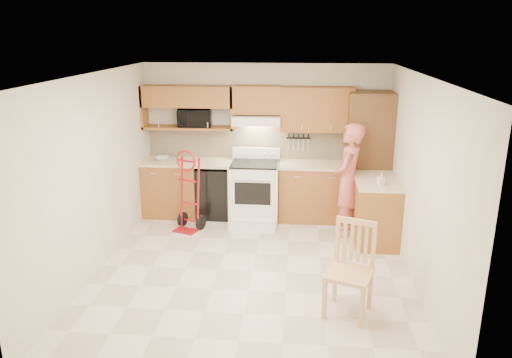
# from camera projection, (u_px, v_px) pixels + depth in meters

# --- Properties ---
(floor) EXTENTS (4.00, 4.50, 0.02)m
(floor) POSITION_uv_depth(u_px,v_px,m) (253.00, 272.00, 6.35)
(floor) COLOR beige
(floor) RESTS_ON ground
(ceiling) EXTENTS (4.00, 4.50, 0.02)m
(ceiling) POSITION_uv_depth(u_px,v_px,m) (252.00, 74.00, 5.62)
(ceiling) COLOR white
(ceiling) RESTS_ON ground
(wall_back) EXTENTS (4.00, 0.02, 2.50)m
(wall_back) POSITION_uv_depth(u_px,v_px,m) (265.00, 140.00, 8.14)
(wall_back) COLOR beige
(wall_back) RESTS_ON ground
(wall_front) EXTENTS (4.00, 0.02, 2.50)m
(wall_front) POSITION_uv_depth(u_px,v_px,m) (225.00, 263.00, 3.83)
(wall_front) COLOR beige
(wall_front) RESTS_ON ground
(wall_left) EXTENTS (0.02, 4.50, 2.50)m
(wall_left) POSITION_uv_depth(u_px,v_px,m) (94.00, 175.00, 6.16)
(wall_left) COLOR beige
(wall_left) RESTS_ON ground
(wall_right) EXTENTS (0.02, 4.50, 2.50)m
(wall_right) POSITION_uv_depth(u_px,v_px,m) (420.00, 183.00, 5.82)
(wall_right) COLOR beige
(wall_right) RESTS_ON ground
(backsplash) EXTENTS (3.92, 0.03, 0.55)m
(backsplash) POSITION_uv_depth(u_px,v_px,m) (265.00, 143.00, 8.13)
(backsplash) COLOR beige
(backsplash) RESTS_ON wall_back
(lower_cab_left) EXTENTS (0.90, 0.60, 0.90)m
(lower_cab_left) POSITION_uv_depth(u_px,v_px,m) (172.00, 189.00, 8.21)
(lower_cab_left) COLOR #965C29
(lower_cab_left) RESTS_ON ground
(dishwasher) EXTENTS (0.60, 0.60, 0.85)m
(dishwasher) POSITION_uv_depth(u_px,v_px,m) (216.00, 191.00, 8.15)
(dishwasher) COLOR black
(dishwasher) RESTS_ON ground
(lower_cab_right) EXTENTS (1.14, 0.60, 0.90)m
(lower_cab_right) POSITION_uv_depth(u_px,v_px,m) (314.00, 193.00, 8.01)
(lower_cab_right) COLOR #965C29
(lower_cab_right) RESTS_ON ground
(countertop_left) EXTENTS (1.50, 0.63, 0.04)m
(countertop_left) POSITION_uv_depth(u_px,v_px,m) (188.00, 162.00, 8.05)
(countertop_left) COLOR beige
(countertop_left) RESTS_ON lower_cab_left
(countertop_right) EXTENTS (1.14, 0.63, 0.04)m
(countertop_right) POSITION_uv_depth(u_px,v_px,m) (315.00, 165.00, 7.87)
(countertop_right) COLOR beige
(countertop_right) RESTS_ON lower_cab_right
(cab_return_right) EXTENTS (0.60, 1.00, 0.90)m
(cab_return_right) POSITION_uv_depth(u_px,v_px,m) (375.00, 211.00, 7.17)
(cab_return_right) COLOR #965C29
(cab_return_right) RESTS_ON ground
(countertop_return) EXTENTS (0.63, 1.00, 0.04)m
(countertop_return) POSITION_uv_depth(u_px,v_px,m) (377.00, 181.00, 7.04)
(countertop_return) COLOR beige
(countertop_return) RESTS_ON cab_return_right
(pantry_tall) EXTENTS (0.70, 0.60, 2.10)m
(pantry_tall) POSITION_uv_depth(u_px,v_px,m) (367.00, 158.00, 7.76)
(pantry_tall) COLOR brown
(pantry_tall) RESTS_ON ground
(upper_cab_left) EXTENTS (1.50, 0.33, 0.34)m
(upper_cab_left) POSITION_uv_depth(u_px,v_px,m) (187.00, 96.00, 7.87)
(upper_cab_left) COLOR #965C29
(upper_cab_left) RESTS_ON wall_back
(upper_shelf_mw) EXTENTS (1.50, 0.33, 0.04)m
(upper_shelf_mw) POSITION_uv_depth(u_px,v_px,m) (189.00, 128.00, 8.02)
(upper_shelf_mw) COLOR #965C29
(upper_shelf_mw) RESTS_ON wall_back
(upper_cab_center) EXTENTS (0.76, 0.33, 0.44)m
(upper_cab_center) POSITION_uv_depth(u_px,v_px,m) (257.00, 100.00, 7.78)
(upper_cab_center) COLOR #965C29
(upper_cab_center) RESTS_ON wall_back
(upper_cab_right) EXTENTS (1.14, 0.33, 0.70)m
(upper_cab_right) POSITION_uv_depth(u_px,v_px,m) (317.00, 109.00, 7.74)
(upper_cab_right) COLOR #965C29
(upper_cab_right) RESTS_ON wall_back
(range_hood) EXTENTS (0.76, 0.46, 0.14)m
(range_hood) POSITION_uv_depth(u_px,v_px,m) (257.00, 120.00, 7.81)
(range_hood) COLOR white
(range_hood) RESTS_ON wall_back
(knife_strip) EXTENTS (0.40, 0.05, 0.29)m
(knife_strip) POSITION_uv_depth(u_px,v_px,m) (298.00, 142.00, 8.04)
(knife_strip) COLOR black
(knife_strip) RESTS_ON backsplash
(microwave) EXTENTS (0.56, 0.41, 0.30)m
(microwave) POSITION_uv_depth(u_px,v_px,m) (195.00, 117.00, 7.96)
(microwave) COLOR black
(microwave) RESTS_ON upper_shelf_mw
(range) EXTENTS (0.78, 1.03, 1.15)m
(range) POSITION_uv_depth(u_px,v_px,m) (254.00, 188.00, 7.85)
(range) COLOR white
(range) RESTS_ON ground
(person) EXTENTS (0.60, 0.73, 1.72)m
(person) POSITION_uv_depth(u_px,v_px,m) (348.00, 180.00, 7.28)
(person) COLOR #D3625F
(person) RESTS_ON ground
(hand_truck) EXTENTS (0.57, 0.55, 1.15)m
(hand_truck) POSITION_uv_depth(u_px,v_px,m) (187.00, 195.00, 7.51)
(hand_truck) COLOR #A9101A
(hand_truck) RESTS_ON ground
(dining_chair) EXTENTS (0.61, 0.64, 1.04)m
(dining_chair) POSITION_uv_depth(u_px,v_px,m) (349.00, 271.00, 5.25)
(dining_chair) COLOR tan
(dining_chair) RESTS_ON ground
(soap_bottle) EXTENTS (0.10, 0.11, 0.18)m
(soap_bottle) POSITION_uv_depth(u_px,v_px,m) (381.00, 179.00, 6.73)
(soap_bottle) COLOR white
(soap_bottle) RESTS_ON countertop_return
(bowl) EXTENTS (0.24, 0.24, 0.06)m
(bowl) POSITION_uv_depth(u_px,v_px,m) (163.00, 159.00, 8.07)
(bowl) COLOR white
(bowl) RESTS_ON countertop_left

